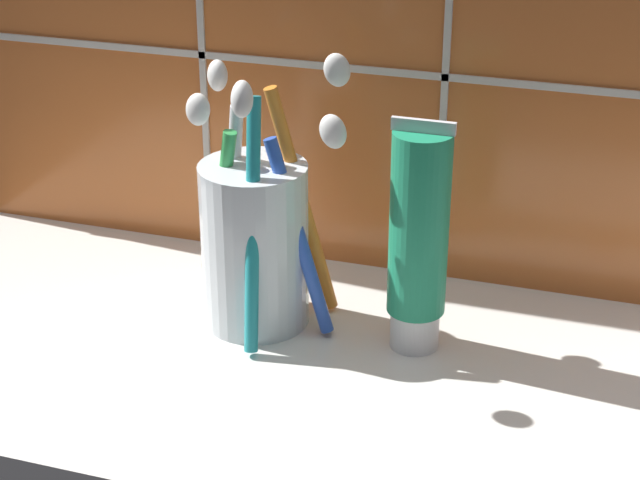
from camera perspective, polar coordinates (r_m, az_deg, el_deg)
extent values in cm
cube|color=silver|center=(69.14, 2.11, -7.63)|extent=(72.25, 29.54, 2.00)
cube|color=beige|center=(74.75, 5.33, 8.77)|extent=(82.25, 0.24, 0.50)
cylinder|color=silver|center=(71.58, -3.50, -0.26)|extent=(7.23, 7.23, 11.38)
cylinder|color=blue|center=(69.53, -1.10, 0.14)|extent=(4.89, 1.28, 13.40)
ellipsoid|color=white|center=(65.77, 0.69, 5.81)|extent=(2.35, 1.47, 2.59)
cylinder|color=orange|center=(71.24, -0.95, 2.03)|extent=(4.85, 2.65, 16.17)
ellipsoid|color=white|center=(68.28, 0.92, 9.05)|extent=(2.50, 2.02, 2.54)
cylinder|color=white|center=(72.93, -4.71, 2.00)|extent=(3.45, 3.60, 14.92)
ellipsoid|color=white|center=(71.64, -5.49, 8.73)|extent=(2.40, 2.44, 2.51)
cylinder|color=green|center=(71.63, -5.37, 0.90)|extent=(3.28, 1.56, 13.47)
ellipsoid|color=white|center=(69.51, -6.53, 6.93)|extent=(2.27, 1.71, 2.45)
cylinder|color=teal|center=(67.64, -3.62, 0.70)|extent=(1.76, 4.63, 16.29)
ellipsoid|color=white|center=(62.39, -4.18, 7.51)|extent=(1.69, 2.35, 2.52)
cylinder|color=white|center=(70.77, 5.07, -4.64)|extent=(3.22, 3.22, 2.68)
cylinder|color=#1E8C60|center=(67.33, 5.31, 0.85)|extent=(3.79, 3.79, 12.22)
cube|color=silver|center=(64.88, 5.54, 6.07)|extent=(3.98, 0.36, 0.80)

